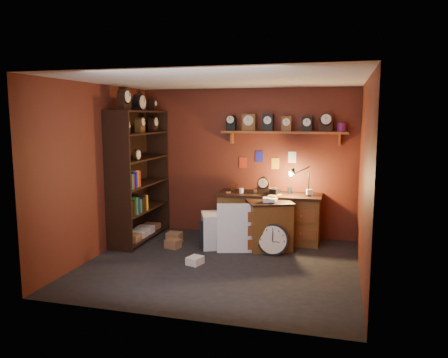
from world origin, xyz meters
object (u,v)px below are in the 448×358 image
low_cabinet (269,223)px  big_round_clock (273,240)px  workbench (269,214)px  shelving_unit (138,170)px

low_cabinet → big_round_clock: 0.38m
workbench → low_cabinet: bearing=-80.7°
big_round_clock → shelving_unit: bearing=173.1°
shelving_unit → workbench: shelving_unit is taller
workbench → shelving_unit: bearing=-167.8°
shelving_unit → big_round_clock: bearing=-6.9°
shelving_unit → big_round_clock: 2.69m
low_cabinet → big_round_clock: low_cabinet is taller
shelving_unit → low_cabinet: 2.50m
workbench → big_round_clock: size_ratio=3.59×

